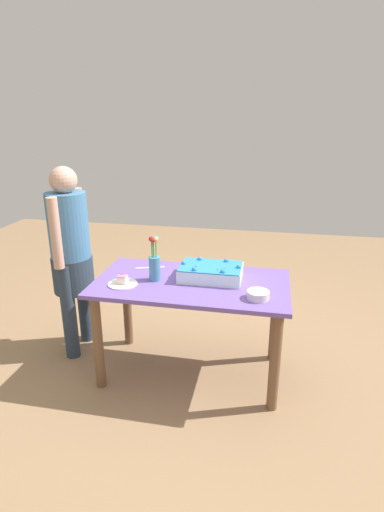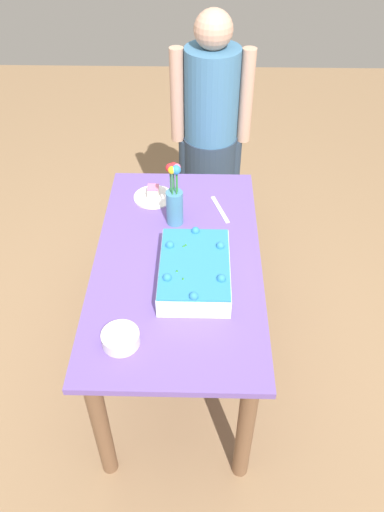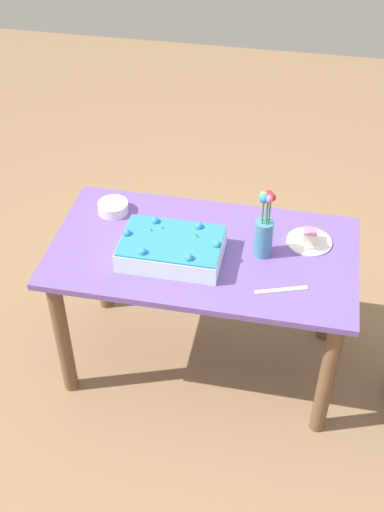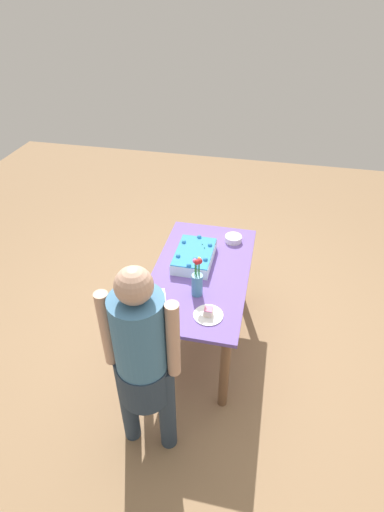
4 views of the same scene
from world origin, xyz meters
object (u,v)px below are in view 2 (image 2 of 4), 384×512
at_px(sheet_cake, 195,270).
at_px(fruit_bowl, 121,338).
at_px(person_standing, 211,128).
at_px(flower_vase, 174,200).
at_px(serving_plate_with_slice, 154,195).
at_px(cake_knife, 220,209).

bearing_deg(sheet_cake, fruit_bowl, 142.10).
distance_m(sheet_cake, person_standing, 1.10).
xyz_separation_m(flower_vase, fruit_bowl, (-0.72, 0.17, -0.11)).
bearing_deg(sheet_cake, serving_plate_with_slice, 20.79).
xyz_separation_m(sheet_cake, fruit_bowl, (-0.34, 0.27, -0.02)).
distance_m(sheet_cake, fruit_bowl, 0.44).
xyz_separation_m(sheet_cake, cake_knife, (0.48, -0.12, -0.05)).
relative_size(serving_plate_with_slice, flower_vase, 0.63).
bearing_deg(sheet_cake, person_standing, -3.70).
bearing_deg(flower_vase, serving_plate_with_slice, 31.08).
bearing_deg(flower_vase, sheet_cake, -165.20).
distance_m(fruit_bowl, person_standing, 1.48).
relative_size(sheet_cake, serving_plate_with_slice, 2.15).
bearing_deg(cake_knife, sheet_cake, 147.58).
distance_m(sheet_cake, cake_knife, 0.50).
distance_m(cake_knife, person_standing, 0.63).
xyz_separation_m(serving_plate_with_slice, person_standing, (0.52, -0.29, 0.10)).
bearing_deg(serving_plate_with_slice, person_standing, -29.09).
xyz_separation_m(sheet_cake, person_standing, (1.10, -0.07, 0.07)).
relative_size(serving_plate_with_slice, fruit_bowl, 1.42).
height_order(sheet_cake, fruit_bowl, sheet_cake).
xyz_separation_m(sheet_cake, serving_plate_with_slice, (0.58, 0.22, -0.03)).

